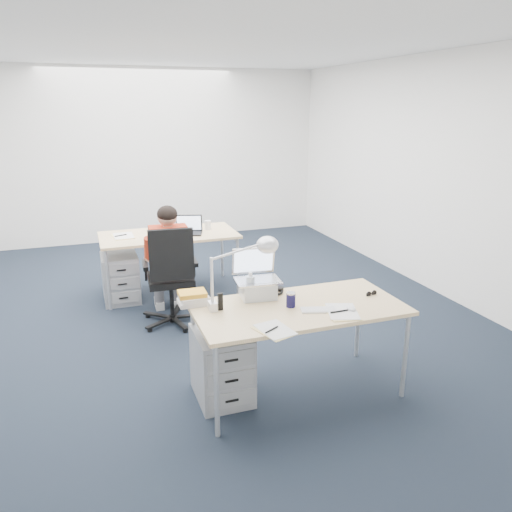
# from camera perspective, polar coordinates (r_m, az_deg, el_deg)

# --- Properties ---
(floor) EXTENTS (7.00, 7.00, 0.00)m
(floor) POSITION_cam_1_polar(r_m,az_deg,el_deg) (5.52, -7.39, -6.77)
(floor) COLOR black
(floor) RESTS_ON ground
(room) EXTENTS (6.02, 7.02, 2.80)m
(room) POSITION_cam_1_polar(r_m,az_deg,el_deg) (5.09, -8.13, 11.20)
(room) COLOR white
(room) RESTS_ON ground
(desk_near) EXTENTS (1.60, 0.80, 0.73)m
(desk_near) POSITION_cam_1_polar(r_m,az_deg,el_deg) (3.85, 4.88, -6.36)
(desk_near) COLOR #DDB97F
(desk_near) RESTS_ON ground
(desk_far) EXTENTS (1.60, 0.80, 0.73)m
(desk_far) POSITION_cam_1_polar(r_m,az_deg,el_deg) (6.05, -9.93, 2.08)
(desk_far) COLOR #DDB97F
(desk_far) RESTS_ON ground
(office_chair) EXTENTS (0.72, 0.72, 1.06)m
(office_chair) POSITION_cam_1_polar(r_m,az_deg,el_deg) (5.26, -9.59, -4.55)
(office_chair) COLOR black
(office_chair) RESTS_ON ground
(seated_person) EXTENTS (0.39, 0.67, 1.24)m
(seated_person) POSITION_cam_1_polar(r_m,az_deg,el_deg) (5.32, -10.02, -0.62)
(seated_person) COLOR #BB341A
(seated_person) RESTS_ON ground
(drawer_pedestal_near) EXTENTS (0.40, 0.50, 0.55)m
(drawer_pedestal_near) POSITION_cam_1_polar(r_m,az_deg,el_deg) (3.95, -3.92, -12.33)
(drawer_pedestal_near) COLOR #A0A1A5
(drawer_pedestal_near) RESTS_ON ground
(drawer_pedestal_far) EXTENTS (0.40, 0.50, 0.55)m
(drawer_pedestal_far) POSITION_cam_1_polar(r_m,az_deg,el_deg) (6.02, -15.22, -2.41)
(drawer_pedestal_far) COLOR #A0A1A5
(drawer_pedestal_far) RESTS_ON ground
(silver_laptop) EXTENTS (0.38, 0.31, 0.37)m
(silver_laptop) POSITION_cam_1_polar(r_m,az_deg,el_deg) (3.94, 0.19, -2.16)
(silver_laptop) COLOR silver
(silver_laptop) RESTS_ON desk_near
(wireless_keyboard) EXTENTS (0.29, 0.18, 0.01)m
(wireless_keyboard) POSITION_cam_1_polar(r_m,az_deg,el_deg) (3.77, 7.20, -6.12)
(wireless_keyboard) COLOR white
(wireless_keyboard) RESTS_ON desk_near
(computer_mouse) EXTENTS (0.07, 0.10, 0.03)m
(computer_mouse) POSITION_cam_1_polar(r_m,az_deg,el_deg) (3.80, 10.79, -5.93)
(computer_mouse) COLOR white
(computer_mouse) RESTS_ON desk_near
(headphones) EXTENTS (0.24, 0.22, 0.03)m
(headphones) POSITION_cam_1_polar(r_m,az_deg,el_deg) (4.08, 2.05, -4.01)
(headphones) COLOR black
(headphones) RESTS_ON desk_near
(can_koozie) EXTENTS (0.08, 0.08, 0.12)m
(can_koozie) POSITION_cam_1_polar(r_m,az_deg,el_deg) (3.80, 4.00, -4.99)
(can_koozie) COLOR #141239
(can_koozie) RESTS_ON desk_near
(water_bottle) EXTENTS (0.07, 0.07, 0.22)m
(water_bottle) POSITION_cam_1_polar(r_m,az_deg,el_deg) (3.91, -0.64, -3.47)
(water_bottle) COLOR silver
(water_bottle) RESTS_ON desk_near
(bear_figurine) EXTENTS (0.09, 0.08, 0.16)m
(bear_figurine) POSITION_cam_1_polar(r_m,az_deg,el_deg) (3.92, -0.63, -3.91)
(bear_figurine) COLOR #2A7920
(bear_figurine) RESTS_ON desk_near
(book_stack) EXTENTS (0.25, 0.20, 0.10)m
(book_stack) POSITION_cam_1_polar(r_m,az_deg,el_deg) (3.87, -7.20, -4.77)
(book_stack) COLOR silver
(book_stack) RESTS_ON desk_near
(cordless_phone) EXTENTS (0.04, 0.03, 0.13)m
(cordless_phone) POSITION_cam_1_polar(r_m,az_deg,el_deg) (3.74, -4.10, -5.22)
(cordless_phone) COLOR black
(cordless_phone) RESTS_ON desk_near
(papers_left) EXTENTS (0.25, 0.31, 0.01)m
(papers_left) POSITION_cam_1_polar(r_m,az_deg,el_deg) (3.42, 2.09, -8.52)
(papers_left) COLOR #FAE090
(papers_left) RESTS_ON desk_near
(papers_right) EXTENTS (0.29, 0.36, 0.01)m
(papers_right) POSITION_cam_1_polar(r_m,az_deg,el_deg) (3.75, 9.77, -6.36)
(papers_right) COLOR #FAE090
(papers_right) RESTS_ON desk_near
(sunglasses) EXTENTS (0.12, 0.07, 0.03)m
(sunglasses) POSITION_cam_1_polar(r_m,az_deg,el_deg) (4.14, 13.05, -4.23)
(sunglasses) COLOR black
(sunglasses) RESTS_ON desk_near
(desk_lamp) EXTENTS (0.52, 0.36, 0.56)m
(desk_lamp) POSITION_cam_1_polar(r_m,az_deg,el_deg) (3.70, -2.58, -1.92)
(desk_lamp) COLOR silver
(desk_lamp) RESTS_ON desk_near
(dark_laptop) EXTENTS (0.39, 0.39, 0.23)m
(dark_laptop) POSITION_cam_1_polar(r_m,az_deg,el_deg) (5.97, -7.77, 3.56)
(dark_laptop) COLOR black
(dark_laptop) RESTS_ON desk_far
(far_cup) EXTENTS (0.10, 0.10, 0.11)m
(far_cup) POSITION_cam_1_polar(r_m,az_deg,el_deg) (6.18, -5.53, 3.55)
(far_cup) COLOR white
(far_cup) RESTS_ON desk_far
(far_papers) EXTENTS (0.24, 0.33, 0.01)m
(far_papers) POSITION_cam_1_polar(r_m,az_deg,el_deg) (6.03, -14.99, 2.19)
(far_papers) COLOR white
(far_papers) RESTS_ON desk_far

